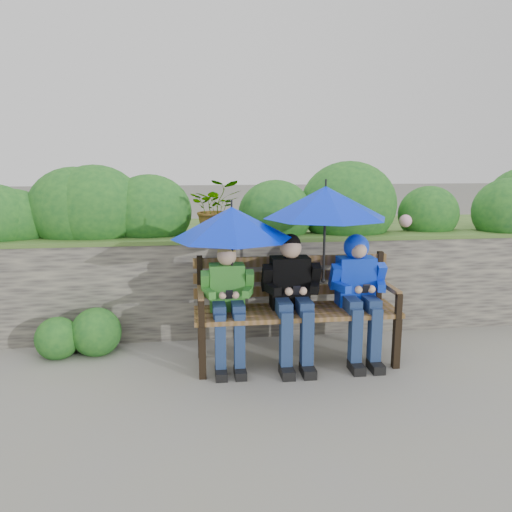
{
  "coord_description": "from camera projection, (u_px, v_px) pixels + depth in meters",
  "views": [
    {
      "loc": [
        -0.57,
        -4.32,
        1.83
      ],
      "look_at": [
        0.0,
        0.1,
        0.95
      ],
      "focal_mm": 35.0,
      "sensor_mm": 36.0,
      "label": 1
    }
  ],
  "objects": [
    {
      "name": "boy_middle",
      "position": [
        292.0,
        293.0,
        4.4
      ],
      "size": [
        0.51,
        0.59,
        1.17
      ],
      "color": "black",
      "rests_on": "ground"
    },
    {
      "name": "boy_right",
      "position": [
        358.0,
        286.0,
        4.49
      ],
      "size": [
        0.5,
        0.6,
        1.15
      ],
      "color": "#000DD6",
      "rests_on": "ground"
    },
    {
      "name": "garden_backdrop",
      "position": [
        235.0,
        255.0,
        6.01
      ],
      "size": [
        8.02,
        2.85,
        1.83
      ],
      "color": "#44413E",
      "rests_on": "ground"
    },
    {
      "name": "boy_left",
      "position": [
        228.0,
        298.0,
        4.34
      ],
      "size": [
        0.46,
        0.53,
        1.1
      ],
      "color": "#2F861F",
      "rests_on": "ground"
    },
    {
      "name": "ground",
      "position": [
        257.0,
        358.0,
        4.63
      ],
      "size": [
        60.0,
        60.0,
        0.0
      ],
      "primitive_type": "plane",
      "color": "gray",
      "rests_on": "ground"
    },
    {
      "name": "umbrella_left",
      "position": [
        232.0,
        223.0,
        4.25
      ],
      "size": [
        1.05,
        1.05,
        0.77
      ],
      "color": "#0022DE",
      "rests_on": "ground"
    },
    {
      "name": "umbrella_right",
      "position": [
        325.0,
        202.0,
        4.31
      ],
      "size": [
        1.09,
        1.09,
        0.92
      ],
      "color": "#0022DE",
      "rests_on": "ground"
    },
    {
      "name": "park_bench",
      "position": [
        295.0,
        302.0,
        4.52
      ],
      "size": [
        1.82,
        0.53,
        0.96
      ],
      "color": "black",
      "rests_on": "ground"
    }
  ]
}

